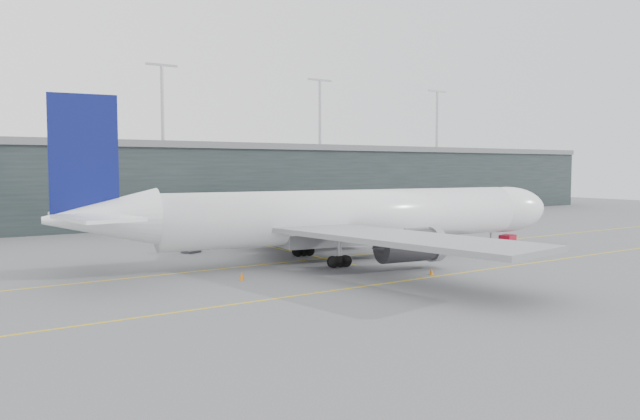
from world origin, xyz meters
TOP-DOWN VIEW (x-y plane):
  - ground at (0.00, 0.00)m, footprint 320.00×320.00m
  - taxiline_a at (0.00, -4.00)m, footprint 160.00×0.25m
  - taxiline_b at (0.00, -20.00)m, footprint 160.00×0.25m
  - taxiline_lead_main at (5.00, 20.00)m, footprint 0.25×60.00m
  - terminal at (-0.00, 58.00)m, footprint 240.00×36.00m
  - main_aircraft at (6.68, -6.09)m, footprint 62.41×58.13m
  - jet_bridge at (21.34, 23.00)m, footprint 4.42×42.82m
  - gse_cart at (31.04, -9.34)m, footprint 2.70×2.11m
  - baggage_dolly at (35.68, -13.39)m, footprint 3.47×3.09m
  - uld_a at (-6.00, 9.22)m, footprint 2.43×2.19m
  - uld_b at (-2.15, 12.58)m, footprint 2.09×1.76m
  - uld_c at (1.26, 11.00)m, footprint 2.08×1.70m
  - cone_nose at (36.22, -5.46)m, footprint 0.47×0.47m
  - cone_wing_stbd at (7.51, -19.00)m, footprint 0.42×0.42m
  - cone_wing_port at (10.31, 11.91)m, footprint 0.49×0.49m
  - cone_tail at (-9.39, -11.03)m, footprint 0.50×0.50m

SIDE VIEW (x-z plane):
  - ground at x=0.00m, z-range 0.00..0.00m
  - taxiline_a at x=0.00m, z-range 0.00..0.02m
  - taxiline_b at x=0.00m, z-range 0.00..0.02m
  - taxiline_lead_main at x=5.00m, z-range 0.00..0.02m
  - baggage_dolly at x=35.68m, z-range 0.03..0.32m
  - cone_wing_stbd at x=7.51m, z-range 0.00..0.66m
  - cone_nose at x=36.22m, z-range 0.00..0.75m
  - cone_wing_port at x=10.31m, z-range 0.00..0.78m
  - cone_tail at x=-9.39m, z-range 0.00..0.79m
  - gse_cart at x=31.04m, z-range 0.09..1.71m
  - uld_b at x=-2.15m, z-range 0.04..1.77m
  - uld_a at x=-6.00m, z-range 0.05..1.87m
  - uld_c at x=1.26m, z-range 0.05..1.87m
  - jet_bridge at x=21.34m, z-range 1.49..7.49m
  - main_aircraft at x=6.68m, z-range -3.84..13.67m
  - terminal at x=0.00m, z-range -6.88..22.12m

